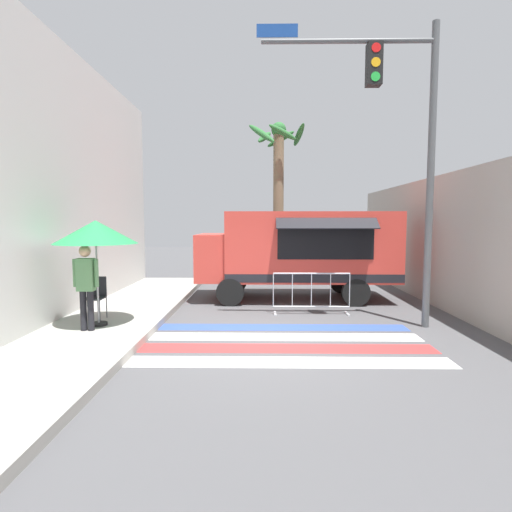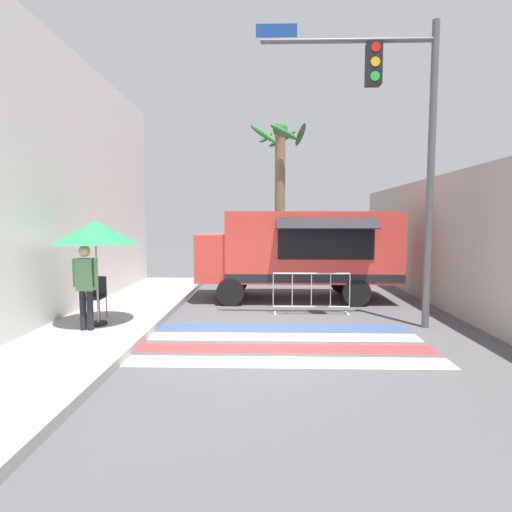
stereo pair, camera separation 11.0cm
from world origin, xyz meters
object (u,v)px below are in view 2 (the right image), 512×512
(barricade_front, at_px, (311,294))
(vendor_person, at_px, (85,282))
(folding_chair, at_px, (96,293))
(patio_umbrella, at_px, (95,233))
(food_truck, at_px, (295,248))
(traffic_signal_pole, at_px, (400,125))
(palm_tree, at_px, (280,181))

(barricade_front, bearing_deg, vendor_person, -155.41)
(folding_chair, height_order, barricade_front, folding_chair)
(patio_umbrella, bearing_deg, food_truck, 40.55)
(vendor_person, height_order, barricade_front, vendor_person)
(traffic_signal_pole, bearing_deg, folding_chair, -179.92)
(patio_umbrella, xyz_separation_m, folding_chair, (-0.29, 0.58, -1.43))
(barricade_front, bearing_deg, patio_umbrella, -159.26)
(vendor_person, bearing_deg, traffic_signal_pole, 7.35)
(patio_umbrella, relative_size, barricade_front, 1.13)
(food_truck, bearing_deg, folding_chair, -145.60)
(food_truck, bearing_deg, patio_umbrella, -139.45)
(traffic_signal_pole, relative_size, patio_umbrella, 2.96)
(folding_chair, bearing_deg, patio_umbrella, -75.41)
(barricade_front, xyz_separation_m, palm_tree, (-0.63, 6.13, 3.54))
(food_truck, height_order, vendor_person, food_truck)
(patio_umbrella, height_order, barricade_front, patio_umbrella)
(food_truck, bearing_deg, palm_tree, 95.19)
(folding_chair, xyz_separation_m, barricade_front, (5.15, 1.25, -0.22))
(traffic_signal_pole, relative_size, palm_tree, 1.05)
(folding_chair, distance_m, vendor_person, 1.11)
(traffic_signal_pole, height_order, vendor_person, traffic_signal_pole)
(folding_chair, distance_m, palm_tree, 9.27)
(barricade_front, height_order, palm_tree, palm_tree)
(patio_umbrella, distance_m, folding_chair, 1.57)
(food_truck, relative_size, folding_chair, 6.15)
(palm_tree, bearing_deg, patio_umbrella, -117.89)
(patio_umbrella, distance_m, barricade_front, 5.44)
(traffic_signal_pole, height_order, patio_umbrella, traffic_signal_pole)
(barricade_front, relative_size, palm_tree, 0.31)
(patio_umbrella, xyz_separation_m, palm_tree, (4.22, 7.97, 1.89))
(food_truck, bearing_deg, vendor_person, -136.99)
(traffic_signal_pole, bearing_deg, food_truck, 121.41)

